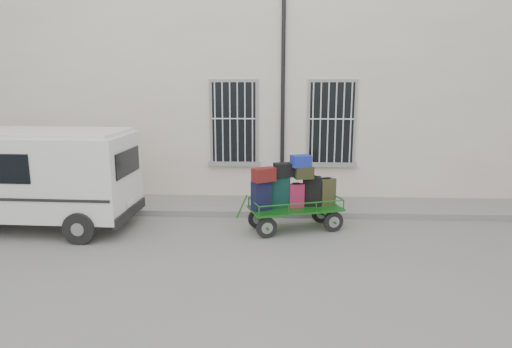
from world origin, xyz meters
The scene contains 5 objects.
ground centered at (0.00, 0.00, 0.00)m, with size 80.00×80.00×0.00m, color slate.
building centered at (0.00, 5.50, 3.00)m, with size 24.00×5.15×6.00m.
sidewalk centered at (0.00, 2.20, 0.07)m, with size 24.00×1.70×0.15m, color slate.
luggage_cart centered at (1.18, 0.45, 0.87)m, with size 2.47×1.54×1.75m.
van centered at (-4.79, 0.31, 1.32)m, with size 4.64×2.21×2.30m.
Camera 1 is at (0.80, -9.68, 3.41)m, focal length 32.00 mm.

